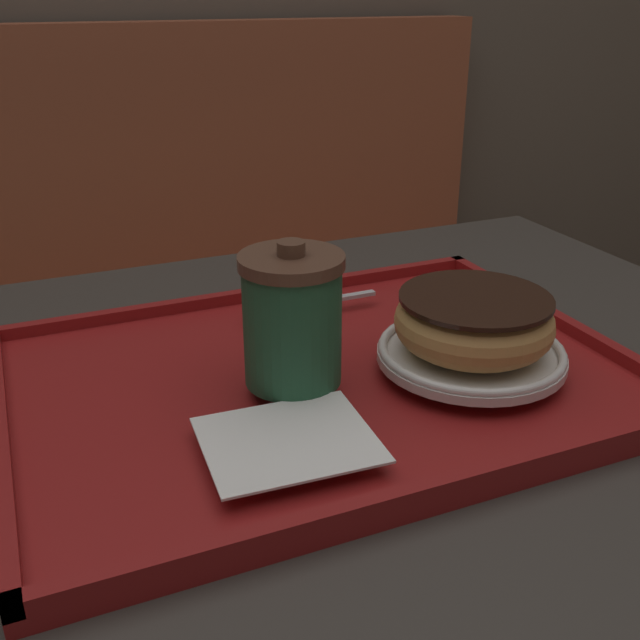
{
  "coord_description": "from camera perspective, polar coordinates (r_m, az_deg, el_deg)",
  "views": [
    {
      "loc": [
        -0.21,
        -0.52,
        1.06
      ],
      "look_at": [
        0.01,
        0.01,
        0.8
      ],
      "focal_mm": 42.0,
      "sensor_mm": 36.0,
      "label": 1
    }
  ],
  "objects": [
    {
      "name": "spoon",
      "position": [
        0.75,
        -3.17,
        1.08
      ],
      "size": [
        0.15,
        0.02,
        0.01
      ],
      "rotation": [
        0.0,
        0.0,
        3.14
      ],
      "color": "silver",
      "rests_on": "serving_tray"
    },
    {
      "name": "booth_bench",
      "position": [
        1.62,
        -6.27,
        -3.38
      ],
      "size": [
        1.21,
        0.44,
        1.0
      ],
      "color": "brown",
      "rests_on": "ground_plane"
    },
    {
      "name": "napkin_paper",
      "position": [
        0.54,
        -2.45,
        -9.1
      ],
      "size": [
        0.13,
        0.11,
        0.0
      ],
      "rotation": [
        0.0,
        0.0,
        -0.05
      ],
      "color": "white",
      "rests_on": "serving_tray"
    },
    {
      "name": "serving_tray",
      "position": [
        0.65,
        -0.0,
        -4.56
      ],
      "size": [
        0.53,
        0.38,
        0.02
      ],
      "color": "maroon",
      "rests_on": "cafe_table"
    },
    {
      "name": "coffee_cup_front",
      "position": [
        0.59,
        -2.13,
        0.12
      ],
      "size": [
        0.08,
        0.08,
        0.12
      ],
      "color": "#235638",
      "rests_on": "serving_tray"
    },
    {
      "name": "cafe_table",
      "position": [
        0.74,
        -0.56,
        -16.68
      ],
      "size": [
        1.0,
        0.76,
        0.74
      ],
      "color": "#38332D",
      "rests_on": "ground_plane"
    },
    {
      "name": "plate_with_chocolate_donut",
      "position": [
        0.66,
        11.42,
        -2.44
      ],
      "size": [
        0.16,
        0.16,
        0.01
      ],
      "color": "white",
      "rests_on": "serving_tray"
    },
    {
      "name": "donut_chocolate_glazed",
      "position": [
        0.65,
        11.64,
        -0.05
      ],
      "size": [
        0.14,
        0.14,
        0.05
      ],
      "color": "tan",
      "rests_on": "plate_with_chocolate_donut"
    }
  ]
}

